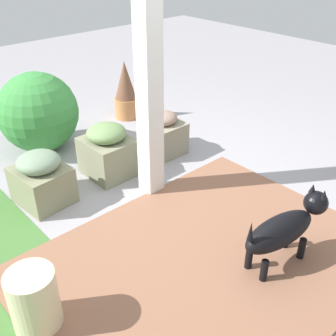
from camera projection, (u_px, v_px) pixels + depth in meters
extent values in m
plane|color=#969398|center=(164.00, 197.00, 3.50)|extent=(12.00, 12.00, 0.00)
cube|color=#895B44|center=(205.00, 261.00, 2.82)|extent=(1.80, 2.40, 0.02)
cube|color=white|center=(149.00, 76.00, 3.08)|extent=(0.16, 0.16, 2.06)
cube|color=gray|center=(163.00, 137.00, 4.13)|extent=(0.40, 0.36, 0.33)
ellipsoid|color=gray|center=(163.00, 118.00, 4.02)|extent=(0.29, 0.29, 0.13)
cube|color=gray|center=(108.00, 157.00, 3.75)|extent=(0.46, 0.41, 0.36)
ellipsoid|color=#6A8953|center=(106.00, 133.00, 3.63)|extent=(0.36, 0.36, 0.16)
cube|color=gray|center=(43.00, 185.00, 3.37)|extent=(0.47, 0.43, 0.32)
ellipsoid|color=gray|center=(38.00, 162.00, 3.26)|extent=(0.35, 0.35, 0.16)
sphere|color=#39863D|center=(38.00, 112.00, 4.07)|extent=(0.81, 0.81, 0.81)
cylinder|color=#C17A46|center=(126.00, 108.00, 4.92)|extent=(0.28, 0.28, 0.24)
cone|color=brown|center=(125.00, 80.00, 4.74)|extent=(0.25, 0.25, 0.45)
ellipsoid|color=black|center=(279.00, 231.00, 2.66)|extent=(0.27, 0.61, 0.22)
sphere|color=black|center=(316.00, 203.00, 2.78)|extent=(0.17, 0.17, 0.17)
cone|color=black|center=(313.00, 188.00, 2.77)|extent=(0.05, 0.05, 0.07)
cone|color=black|center=(324.00, 195.00, 2.70)|extent=(0.05, 0.05, 0.07)
cylinder|color=black|center=(286.00, 238.00, 2.90)|extent=(0.05, 0.05, 0.18)
cylinder|color=black|center=(301.00, 249.00, 2.80)|extent=(0.05, 0.05, 0.18)
cylinder|color=black|center=(249.00, 259.00, 2.72)|extent=(0.05, 0.05, 0.18)
cylinder|color=black|center=(264.00, 271.00, 2.62)|extent=(0.05, 0.05, 0.18)
cone|color=black|center=(251.00, 231.00, 2.45)|extent=(0.04, 0.04, 0.14)
cylinder|color=beige|center=(34.00, 301.00, 2.28)|extent=(0.28, 0.28, 0.39)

